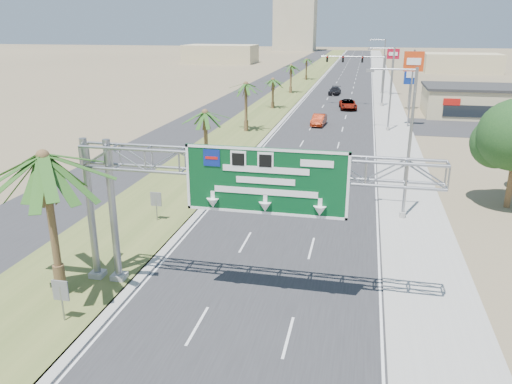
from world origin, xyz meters
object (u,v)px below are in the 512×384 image
object	(u,v)px
store_building	(490,102)
pole_sign_red_far	(393,58)
signal_mast	(371,76)
palm_near	(43,157)
car_mid_lane	(319,120)
car_right_lane	(348,105)
sign_gantry	(233,175)
car_left_lane	(256,184)
pole_sign_red_near	(413,66)
car_far	(335,91)
pole_sign_blue	(411,76)

from	to	relation	value
store_building	pole_sign_red_far	xyz separation A→B (m)	(-13.00, 20.12, 4.78)
signal_mast	pole_sign_red_far	world-z (taller)	pole_sign_red_far
palm_near	car_mid_lane	xyz separation A→B (m)	(8.02, 45.86, -6.20)
signal_mast	car_right_lane	xyz separation A→B (m)	(-3.17, -3.99, -4.10)
sign_gantry	car_left_lane	distance (m)	16.30
sign_gantry	car_right_lane	size ratio (longest dim) A/B	3.12
pole_sign_red_near	sign_gantry	bearing A→B (deg)	-103.81
car_right_lane	pole_sign_red_near	bearing A→B (deg)	-64.29
palm_near	car_left_lane	world-z (taller)	palm_near
pole_sign_red_far	signal_mast	bearing A→B (deg)	-105.14
sign_gantry	pole_sign_red_near	bearing A→B (deg)	76.19
palm_near	pole_sign_red_near	bearing A→B (deg)	67.80
sign_gantry	pole_sign_red_far	world-z (taller)	pole_sign_red_far
palm_near	car_far	xyz separation A→B (m)	(8.08, 76.87, -6.23)
car_far	pole_sign_red_near	distance (m)	32.40
car_mid_lane	pole_sign_red_far	world-z (taller)	pole_sign_red_far
car_left_lane	pole_sign_red_far	bearing A→B (deg)	76.81
car_left_lane	signal_mast	bearing A→B (deg)	77.96
palm_near	car_left_lane	xyz separation A→B (m)	(5.91, 17.18, -6.18)
palm_near	store_building	size ratio (longest dim) A/B	0.46
sign_gantry	car_left_lane	bearing A→B (deg)	98.33
store_building	car_right_lane	world-z (taller)	store_building
store_building	pole_sign_blue	world-z (taller)	pole_sign_blue
pole_sign_red_near	pole_sign_blue	world-z (taller)	pole_sign_red_near
car_left_lane	car_right_lane	world-z (taller)	car_left_lane
palm_near	car_mid_lane	size ratio (longest dim) A/B	1.88
car_mid_lane	car_far	world-z (taller)	car_mid_lane
car_left_lane	sign_gantry	bearing A→B (deg)	-83.45
sign_gantry	pole_sign_red_far	bearing A→B (deg)	82.48
car_left_lane	pole_sign_blue	size ratio (longest dim) A/B	0.62
pole_sign_blue	pole_sign_red_far	size ratio (longest dim) A/B	0.82
car_right_lane	pole_sign_red_far	size ratio (longest dim) A/B	0.63
store_building	palm_near	bearing A→B (deg)	-118.28
car_left_lane	pole_sign_blue	distance (m)	47.02
sign_gantry	palm_near	distance (m)	8.41
car_right_lane	pole_sign_blue	xyz separation A→B (m)	(9.10, 1.74, 4.38)
palm_near	car_right_lane	bearing A→B (deg)	79.42
car_right_lane	pole_sign_red_far	bearing A→B (deg)	62.17
signal_mast	pole_sign_red_near	size ratio (longest dim) A/B	1.07
car_far	sign_gantry	bearing A→B (deg)	-86.14
car_left_lane	car_mid_lane	size ratio (longest dim) A/B	0.99
store_building	car_left_lane	size ratio (longest dim) A/B	4.08
sign_gantry	pole_sign_blue	distance (m)	61.03
sign_gantry	signal_mast	distance (m)	62.37
pole_sign_red_far	car_right_lane	bearing A→B (deg)	-111.10
palm_near	store_building	xyz separation A→B (m)	(31.20, 58.00, -4.93)
sign_gantry	signal_mast	xyz separation A→B (m)	(6.23, 62.05, -1.21)
car_left_lane	car_right_lane	bearing A→B (deg)	81.17
palm_near	pole_sign_blue	size ratio (longest dim) A/B	1.18
signal_mast	pole_sign_blue	world-z (taller)	signal_mast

